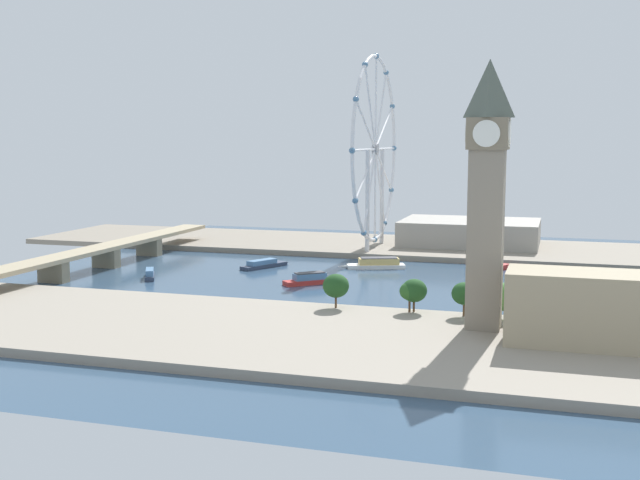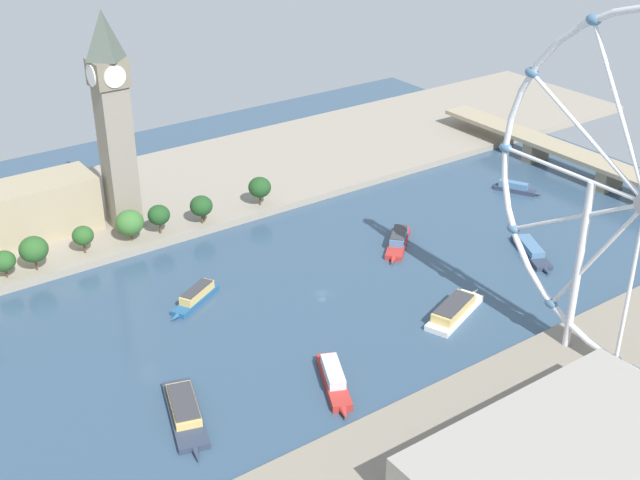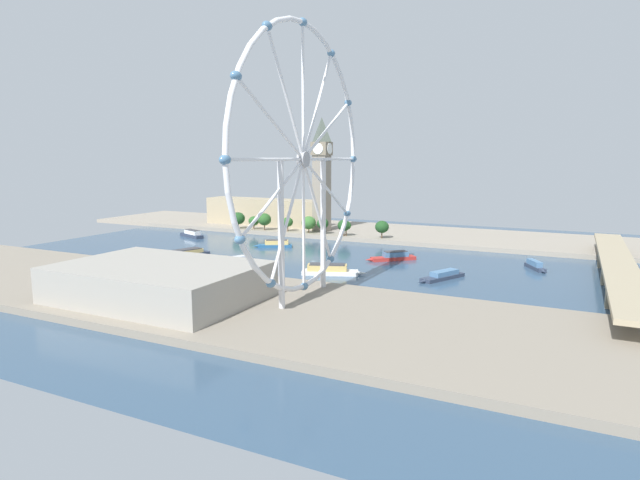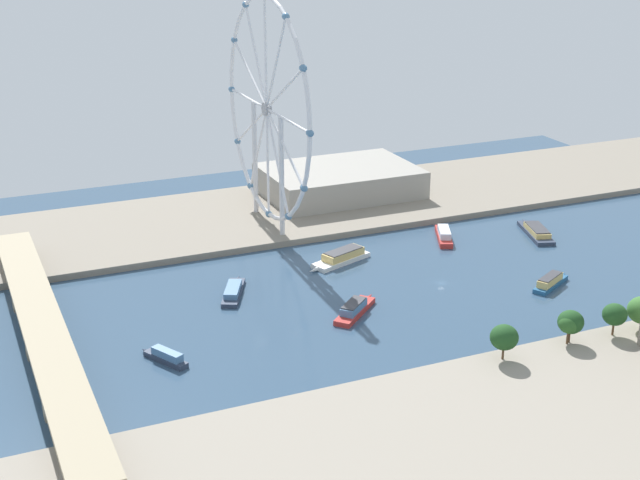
% 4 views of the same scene
% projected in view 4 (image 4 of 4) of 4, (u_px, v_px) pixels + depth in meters
% --- Properties ---
extents(ground_plane, '(391.03, 391.03, 0.00)m').
position_uv_depth(ground_plane, '(441.00, 283.00, 382.36)').
color(ground_plane, '#334C66').
extents(riverbank_left, '(90.00, 520.00, 3.00)m').
position_uv_depth(riverbank_left, '(622.00, 405.00, 286.85)').
color(riverbank_left, gray).
rests_on(riverbank_left, ground_plane).
extents(riverbank_right, '(90.00, 520.00, 3.00)m').
position_uv_depth(riverbank_right, '(333.00, 204.00, 476.83)').
color(riverbank_right, gray).
rests_on(riverbank_right, ground_plane).
extents(ferris_wheel, '(108.66, 3.20, 109.85)m').
position_uv_depth(ferris_wheel, '(267.00, 110.00, 425.83)').
color(ferris_wheel, silver).
rests_on(ferris_wheel, riverbank_right).
extents(riverside_hall, '(54.85, 79.39, 14.43)m').
position_uv_depth(riverside_hall, '(340.00, 181.00, 486.73)').
color(riverside_hall, gray).
rests_on(riverside_hall, riverbank_right).
extents(river_bridge, '(203.03, 14.74, 11.44)m').
position_uv_depth(river_bridge, '(44.00, 332.00, 319.07)').
color(river_bridge, tan).
rests_on(river_bridge, ground_plane).
extents(tour_boat_1, '(20.69, 12.92, 4.70)m').
position_uv_depth(tour_boat_1, '(165.00, 357.00, 316.30)').
color(tour_boat_1, '#2D384C').
rests_on(tour_boat_1, ground_plane).
extents(tour_boat_2, '(36.64, 17.72, 4.64)m').
position_uv_depth(tour_boat_2, '(536.00, 231.00, 436.55)').
color(tour_boat_2, '#2D384C').
rests_on(tour_boat_2, ground_plane).
extents(tour_boat_3, '(24.08, 26.20, 5.40)m').
position_uv_depth(tour_boat_3, '(355.00, 309.00, 353.06)').
color(tour_boat_3, '#B22D28').
rests_on(tour_boat_3, ground_plane).
extents(tour_boat_4, '(16.03, 25.08, 5.14)m').
position_uv_depth(tour_boat_4, '(551.00, 282.00, 378.13)').
color(tour_boat_4, '#235684').
rests_on(tour_boat_4, ground_plane).
extents(tour_boat_5, '(30.40, 17.69, 4.20)m').
position_uv_depth(tour_boat_5, '(233.00, 291.00, 370.23)').
color(tour_boat_5, '#2D384C').
rests_on(tour_boat_5, ground_plane).
extents(tour_boat_6, '(18.27, 33.63, 5.52)m').
position_uv_depth(tour_boat_6, '(342.00, 257.00, 403.73)').
color(tour_boat_6, white).
rests_on(tour_boat_6, ground_plane).
extents(tour_boat_7, '(30.24, 16.98, 5.56)m').
position_uv_depth(tour_boat_7, '(444.00, 234.00, 431.57)').
color(tour_boat_7, '#B22D28').
rests_on(tour_boat_7, ground_plane).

